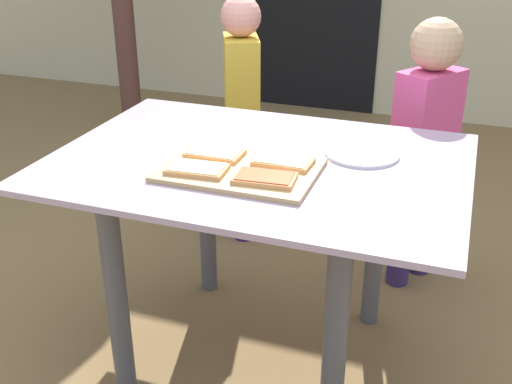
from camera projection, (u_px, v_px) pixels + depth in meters
name	position (u px, v px, depth m)	size (l,w,h in m)	color
ground_plane	(258.00, 354.00, 2.11)	(16.00, 16.00, 0.00)	brown
dining_table	(259.00, 203.00, 1.86)	(1.20, 0.85, 0.72)	#AE97B2
cutting_board	(240.00, 170.00, 1.70)	(0.43, 0.30, 0.01)	tan
pizza_slice_near_right	(265.00, 178.00, 1.62)	(0.17, 0.11, 0.02)	tan
pizza_slice_near_left	(197.00, 169.00, 1.67)	(0.17, 0.11, 0.02)	tan
pizza_slice_far_left	(215.00, 153.00, 1.78)	(0.16, 0.10, 0.02)	tan
pizza_slice_far_right	(283.00, 161.00, 1.72)	(0.16, 0.10, 0.02)	tan
plate_white_right	(362.00, 153.00, 1.82)	(0.22, 0.22, 0.01)	silver
child_left	(242.00, 105.00, 2.64)	(0.23, 0.28, 1.07)	navy
child_right	(425.00, 137.00, 2.29)	(0.25, 0.28, 1.05)	#362659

